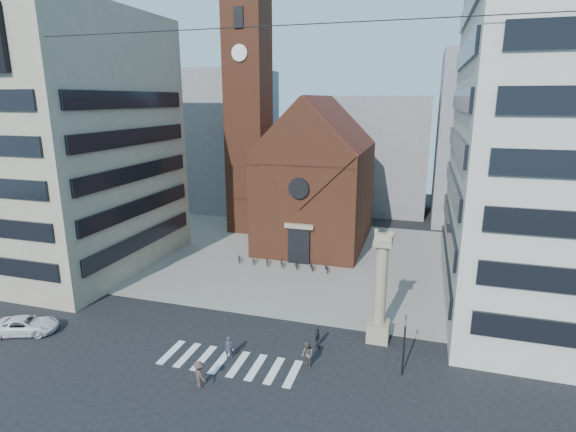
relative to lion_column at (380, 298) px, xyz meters
The scene contains 23 objects.
ground 11.01m from the lion_column, 163.32° to the right, with size 120.00×120.00×0.00m, color black.
piazza 19.18m from the lion_column, 122.03° to the left, with size 46.00×30.00×0.05m, color gray.
zebra_crossing 11.72m from the lion_column, 147.61° to the right, with size 10.20×3.20×0.01m, color white, non-canonical shape.
church 24.62m from the lion_column, 114.43° to the left, with size 12.00×16.65×18.00m.
campanile 34.29m from the lion_column, 128.68° to the left, with size 5.50×5.50×31.20m.
building_left 36.01m from the lion_column, 168.37° to the left, with size 18.00×20.00×26.00m, color tan.
bg_block_left 48.23m from the lion_column, 129.04° to the left, with size 16.00×14.00×22.00m, color gray.
bg_block_mid 42.55m from the lion_column, 95.45° to the left, with size 14.00×12.00×18.00m, color gray.
bg_block_right 41.69m from the lion_column, 72.91° to the left, with size 16.00×14.00×24.00m, color gray.
lion_column is the anchor object (origin of this frame).
traffic_light 4.62m from the lion_column, 63.54° to the right, with size 0.13×0.16×4.30m.
white_car 27.22m from the lion_column, 165.36° to the right, with size 2.17×4.70×1.31m, color white.
pedestrian_0 11.46m from the lion_column, 150.37° to the right, with size 0.60×0.39×1.65m, color #333042.
pedestrian_1 6.99m from the lion_column, 130.06° to the right, with size 0.92×0.72×1.90m, color #544B43.
pedestrian_2 5.44m from the lion_column, 150.30° to the right, with size 0.95×0.40×1.62m, color #26252C.
pedestrian_3 13.81m from the lion_column, 138.21° to the right, with size 1.15×0.66×1.77m, color #46342F.
scooter_0 20.78m from the lion_column, 143.09° to the left, with size 0.58×1.65×0.87m, color black.
scooter_1 19.50m from the lion_column, 140.15° to the left, with size 0.45×1.60×0.96m, color black.
scooter_2 18.28m from the lion_column, 136.79° to the left, with size 0.58×1.65×0.87m, color black.
scooter_3 17.13m from the lion_column, 132.96° to the left, with size 0.45×1.60×0.96m, color black.
scooter_4 16.08m from the lion_column, 128.58° to the left, with size 0.58×1.65×0.87m, color black.
scooter_5 15.11m from the lion_column, 123.59° to the left, with size 0.45×1.60×0.96m, color black.
scooter_6 14.30m from the lion_column, 117.96° to the left, with size 0.58×1.65×0.87m, color black.
Camera 1 is at (12.33, -27.99, 17.58)m, focal length 28.00 mm.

